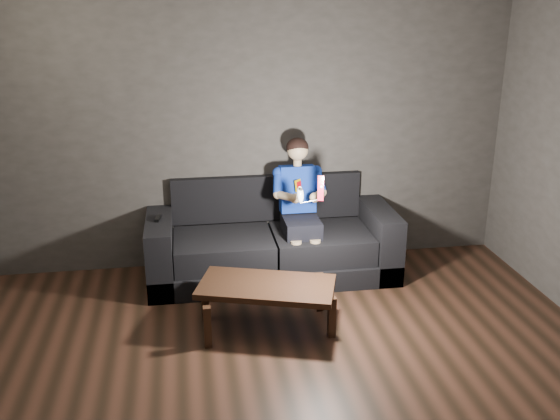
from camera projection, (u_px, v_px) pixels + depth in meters
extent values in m
plane|color=black|center=(295.00, 418.00, 3.94)|extent=(5.00, 5.00, 0.00)
cube|color=#35312E|center=(248.00, 127.00, 5.82)|extent=(5.00, 0.04, 2.70)
cube|color=black|center=(271.00, 263.00, 5.94)|extent=(2.29, 0.99, 0.20)
cube|color=black|center=(224.00, 250.00, 5.70)|extent=(0.89, 0.70, 0.24)
cube|color=black|center=(321.00, 244.00, 5.84)|extent=(0.89, 0.70, 0.24)
cube|color=black|center=(266.00, 195.00, 6.10)|extent=(1.83, 0.23, 0.45)
cube|color=black|center=(161.00, 249.00, 5.72)|extent=(0.23, 0.99, 0.62)
cube|color=black|center=(377.00, 236.00, 6.02)|extent=(0.23, 0.99, 0.62)
cube|color=black|center=(301.00, 226.00, 5.72)|extent=(0.33, 0.41, 0.15)
cube|color=navy|center=(297.00, 189.00, 5.83)|extent=(0.33, 0.23, 0.45)
cube|color=#DCA903|center=(299.00, 185.00, 5.72)|extent=(0.10, 0.10, 0.11)
cube|color=#BA0309|center=(299.00, 185.00, 5.71)|extent=(0.07, 0.07, 0.07)
cylinder|color=tan|center=(297.00, 163.00, 5.74)|extent=(0.08, 0.08, 0.07)
sphere|color=tan|center=(298.00, 150.00, 5.70)|extent=(0.20, 0.20, 0.20)
ellipsoid|color=black|center=(297.00, 147.00, 5.71)|extent=(0.21, 0.21, 0.18)
cylinder|color=navy|center=(277.00, 184.00, 5.70)|extent=(0.09, 0.25, 0.21)
cylinder|color=navy|center=(320.00, 182.00, 5.76)|extent=(0.09, 0.25, 0.21)
cylinder|color=tan|center=(287.00, 194.00, 5.57)|extent=(0.15, 0.26, 0.11)
cylinder|color=tan|center=(319.00, 193.00, 5.61)|extent=(0.15, 0.26, 0.11)
sphere|color=tan|center=(295.00, 198.00, 5.48)|extent=(0.09, 0.09, 0.09)
sphere|color=tan|center=(315.00, 198.00, 5.51)|extent=(0.09, 0.09, 0.09)
cylinder|color=tan|center=(296.00, 260.00, 5.59)|extent=(0.10, 0.10, 0.37)
cylinder|color=tan|center=(315.00, 259.00, 5.61)|extent=(0.10, 0.10, 0.37)
cube|color=red|center=(321.00, 188.00, 5.24)|extent=(0.07, 0.09, 0.22)
cube|color=#6A0B00|center=(321.00, 182.00, 5.20)|extent=(0.04, 0.02, 0.03)
cylinder|color=white|center=(321.00, 190.00, 5.22)|extent=(0.02, 0.01, 0.02)
ellipsoid|color=white|center=(300.00, 194.00, 5.24)|extent=(0.07, 0.10, 0.15)
cylinder|color=black|center=(301.00, 189.00, 5.19)|extent=(0.03, 0.01, 0.03)
cube|color=black|center=(158.00, 218.00, 5.56)|extent=(0.06, 0.15, 0.03)
cube|color=black|center=(158.00, 215.00, 5.60)|extent=(0.02, 0.02, 0.00)
cube|color=black|center=(267.00, 287.00, 4.89)|extent=(1.16, 0.82, 0.05)
cube|color=black|center=(207.00, 327.00, 4.68)|extent=(0.06, 0.06, 0.34)
cube|color=black|center=(332.00, 317.00, 4.82)|extent=(0.06, 0.06, 0.34)
cube|color=black|center=(205.00, 300.00, 5.08)|extent=(0.06, 0.06, 0.34)
cube|color=black|center=(320.00, 292.00, 5.22)|extent=(0.06, 0.06, 0.34)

